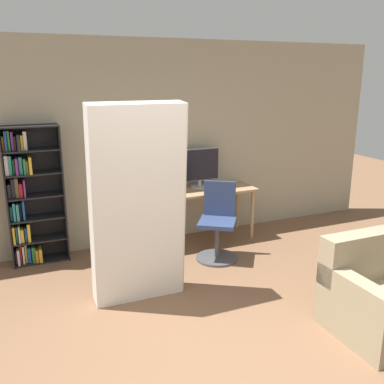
% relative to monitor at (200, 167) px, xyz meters
% --- Properties ---
extents(wall_back, '(8.00, 0.06, 2.70)m').
position_rel_monitor_xyz_m(wall_back, '(-1.11, 0.17, 0.34)').
color(wall_back, tan).
rests_on(wall_back, ground).
extents(desk, '(1.49, 0.57, 0.73)m').
position_rel_monitor_xyz_m(desk, '(-0.03, -0.14, -0.38)').
color(desk, tan).
rests_on(desk, ground).
extents(monitor, '(0.58, 0.25, 0.54)m').
position_rel_monitor_xyz_m(monitor, '(0.00, 0.00, 0.00)').
color(monitor, '#B7B7BC').
rests_on(monitor, desk).
extents(office_chair, '(0.61, 0.61, 0.96)m').
position_rel_monitor_xyz_m(office_chair, '(-0.10, -0.78, -0.61)').
color(office_chair, '#4C4C51').
rests_on(office_chair, ground).
extents(bookshelf, '(0.66, 0.30, 1.68)m').
position_rel_monitor_xyz_m(bookshelf, '(-2.23, 0.02, -0.18)').
color(bookshelf, black).
rests_on(bookshelf, ground).
extents(mattress_near, '(0.92, 0.38, 2.01)m').
position_rel_monitor_xyz_m(mattress_near, '(-1.28, -1.40, -0.01)').
color(mattress_near, silver).
rests_on(mattress_near, ground).
extents(armchair, '(0.85, 0.80, 0.85)m').
position_rel_monitor_xyz_m(armchair, '(0.53, -2.77, -0.69)').
color(armchair, gray).
rests_on(armchair, ground).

